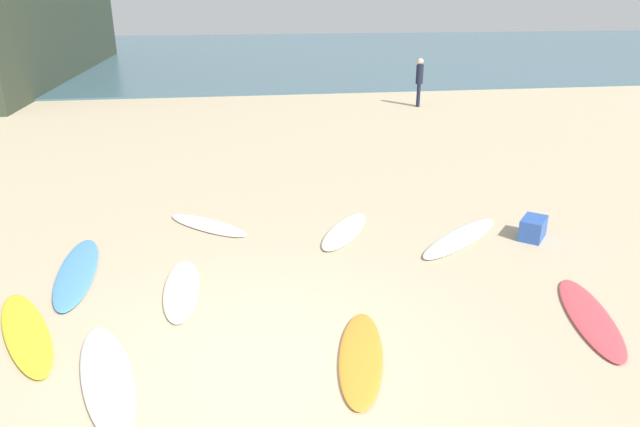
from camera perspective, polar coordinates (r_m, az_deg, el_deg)
The scene contains 13 objects.
ground_plane at distance 7.05m, azimuth -6.17°, elevation -15.07°, with size 120.00×120.00×0.00m, color #C6B28E.
ocean_water at distance 45.38m, azimuth -9.12°, elevation 15.72°, with size 120.00×40.00×0.08m, color #426675.
surfboard_0 at distance 10.58m, azimuth 2.50°, elevation -1.75°, with size 0.56×1.94×0.07m, color silver.
surfboard_1 at distance 8.80m, azimuth -13.72°, elevation -7.40°, with size 0.53×1.98×0.06m, color #F9E4CD.
surfboard_2 at distance 11.05m, azimuth -11.20°, elevation -1.14°, with size 0.53×1.91×0.06m, color white.
surfboard_3 at distance 8.71m, azimuth 25.50°, elevation -9.34°, with size 0.56×2.17×0.06m, color #E44952.
surfboard_4 at distance 7.13m, azimuth 4.13°, elevation -14.13°, with size 0.53×1.98×0.07m, color orange.
surfboard_5 at distance 8.46m, azimuth -27.46°, elevation -10.53°, with size 0.51×2.36×0.08m, color yellow.
surfboard_6 at distance 10.58m, azimuth 13.97°, elevation -2.35°, with size 0.54×2.42×0.08m, color white.
surfboard_7 at distance 9.83m, azimuth -23.24°, elevation -5.41°, with size 0.58×2.58×0.08m, color #5298DC.
surfboard_8 at distance 7.23m, azimuth -20.62°, elevation -15.10°, with size 0.56×2.30×0.07m, color silver.
beachgoer_near at distance 23.08m, azimuth 9.95°, elevation 13.12°, with size 0.35×0.35×1.85m.
beach_cooler at distance 10.97m, azimuth 20.62°, elevation -1.40°, with size 0.59×0.38×0.39m, color #2D56B2.
Camera 1 is at (-0.16, -5.69, 4.15)m, focal length 31.84 mm.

